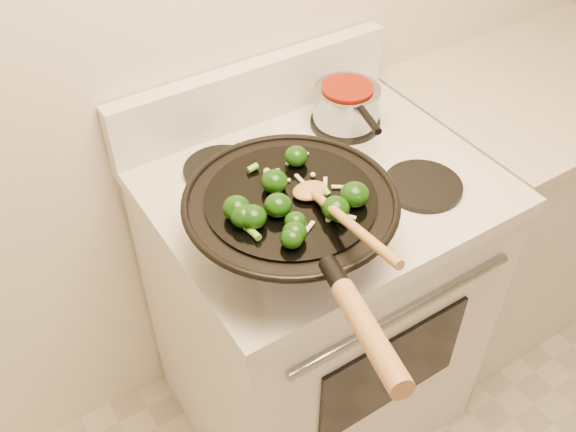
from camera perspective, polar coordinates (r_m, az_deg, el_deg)
stove at (r=1.82m, az=2.37°, el=-7.71°), size 0.78×0.67×1.08m
counter_unit at (r=2.29m, az=19.67°, el=1.76°), size 0.87×0.62×0.91m
wok at (r=1.26m, az=0.31°, el=-0.43°), size 0.42×0.69×0.22m
stirfry at (r=1.19m, az=-0.01°, el=1.13°), size 0.26×0.25×0.05m
wooden_spoon at (r=1.16m, az=3.96°, el=0.61°), size 0.08×0.32×0.09m
saucepan at (r=1.64m, az=5.24°, el=9.86°), size 0.17×0.27×0.10m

